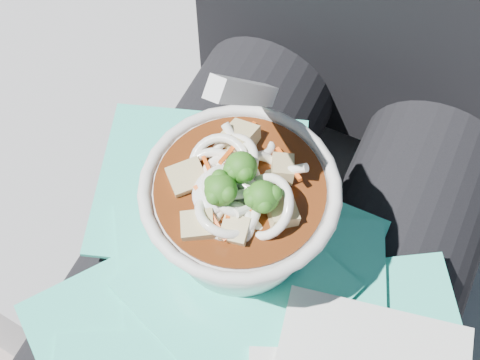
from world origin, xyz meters
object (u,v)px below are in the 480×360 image
at_px(udon_bowl, 240,206).
at_px(lap, 254,317).
at_px(stone_ledge, 298,286).
at_px(person_body, 300,212).
at_px(plastic_bag, 230,298).

bearing_deg(udon_bowl, lap, -44.43).
bearing_deg(udon_bowl, stone_ledge, 78.02).
bearing_deg(lap, stone_ledge, 90.00).
distance_m(stone_ledge, person_body, 0.32).
height_order(stone_ledge, person_body, person_body).
distance_m(lap, person_body, 0.10).
bearing_deg(stone_ledge, lap, -90.00).
xyz_separation_m(person_body, udon_bowl, (-0.03, -0.07, 0.11)).
bearing_deg(person_body, plastic_bag, -96.51).
bearing_deg(stone_ledge, plastic_bag, -94.30).
relative_size(lap, plastic_bag, 1.28).
xyz_separation_m(plastic_bag, udon_bowl, (-0.01, 0.04, 0.06)).
bearing_deg(stone_ledge, person_body, -90.00).
bearing_deg(udon_bowl, person_body, 68.37).
xyz_separation_m(stone_ledge, person_body, (-0.00, -0.06, 0.31)).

